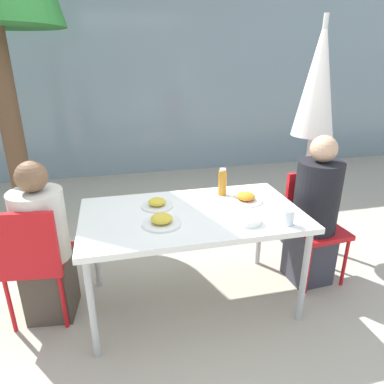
{
  "coord_description": "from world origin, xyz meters",
  "views": [
    {
      "loc": [
        -0.49,
        -2.08,
        1.74
      ],
      "look_at": [
        0.0,
        0.0,
        0.9
      ],
      "focal_mm": 32.0,
      "sensor_mm": 36.0,
      "label": 1
    }
  ],
  "objects_px": {
    "bottle": "(222,182)",
    "drinking_cup": "(289,217)",
    "chair_right": "(312,217)",
    "chair_left": "(33,256)",
    "closed_umbrella": "(317,88)",
    "person_left": "(44,248)",
    "person_right": "(314,216)",
    "salad_bowl": "(248,220)"
  },
  "relations": [
    {
      "from": "chair_left",
      "to": "drinking_cup",
      "type": "relative_size",
      "value": 8.68
    },
    {
      "from": "person_right",
      "to": "chair_right",
      "type": "bearing_deg",
      "value": -122.04
    },
    {
      "from": "person_left",
      "to": "person_right",
      "type": "relative_size",
      "value": 0.94
    },
    {
      "from": "chair_left",
      "to": "person_left",
      "type": "distance_m",
      "value": 0.1
    },
    {
      "from": "chair_left",
      "to": "drinking_cup",
      "type": "xyz_separation_m",
      "value": [
        1.62,
        -0.36,
        0.28
      ]
    },
    {
      "from": "bottle",
      "to": "salad_bowl",
      "type": "height_order",
      "value": "bottle"
    },
    {
      "from": "bottle",
      "to": "drinking_cup",
      "type": "height_order",
      "value": "bottle"
    },
    {
      "from": "drinking_cup",
      "to": "salad_bowl",
      "type": "height_order",
      "value": "drinking_cup"
    },
    {
      "from": "chair_right",
      "to": "closed_umbrella",
      "type": "distance_m",
      "value": 1.12
    },
    {
      "from": "chair_left",
      "to": "closed_umbrella",
      "type": "distance_m",
      "value": 2.59
    },
    {
      "from": "chair_right",
      "to": "drinking_cup",
      "type": "xyz_separation_m",
      "value": [
        -0.5,
        -0.47,
        0.28
      ]
    },
    {
      "from": "chair_left",
      "to": "chair_right",
      "type": "height_order",
      "value": "same"
    },
    {
      "from": "person_right",
      "to": "chair_left",
      "type": "bearing_deg",
      "value": -3.14
    },
    {
      "from": "salad_bowl",
      "to": "person_right",
      "type": "bearing_deg",
      "value": 23.93
    },
    {
      "from": "person_right",
      "to": "closed_umbrella",
      "type": "xyz_separation_m",
      "value": [
        0.26,
        0.59,
        0.92
      ]
    },
    {
      "from": "person_left",
      "to": "drinking_cup",
      "type": "distance_m",
      "value": 1.64
    },
    {
      "from": "person_right",
      "to": "salad_bowl",
      "type": "height_order",
      "value": "person_right"
    },
    {
      "from": "chair_right",
      "to": "bottle",
      "type": "xyz_separation_m",
      "value": [
        -0.75,
        0.11,
        0.33
      ]
    },
    {
      "from": "person_left",
      "to": "bottle",
      "type": "xyz_separation_m",
      "value": [
        1.31,
        0.14,
        0.31
      ]
    },
    {
      "from": "chair_left",
      "to": "salad_bowl",
      "type": "relative_size",
      "value": 5.34
    },
    {
      "from": "chair_right",
      "to": "closed_umbrella",
      "type": "relative_size",
      "value": 0.43
    },
    {
      "from": "chair_left",
      "to": "closed_umbrella",
      "type": "height_order",
      "value": "closed_umbrella"
    },
    {
      "from": "bottle",
      "to": "salad_bowl",
      "type": "bearing_deg",
      "value": -88.68
    },
    {
      "from": "chair_right",
      "to": "drinking_cup",
      "type": "height_order",
      "value": "chair_right"
    },
    {
      "from": "bottle",
      "to": "drinking_cup",
      "type": "distance_m",
      "value": 0.64
    },
    {
      "from": "chair_right",
      "to": "salad_bowl",
      "type": "distance_m",
      "value": 0.87
    },
    {
      "from": "chair_left",
      "to": "drinking_cup",
      "type": "distance_m",
      "value": 1.68
    },
    {
      "from": "person_left",
      "to": "salad_bowl",
      "type": "bearing_deg",
      "value": -8.56
    },
    {
      "from": "person_right",
      "to": "bottle",
      "type": "xyz_separation_m",
      "value": [
        -0.7,
        0.2,
        0.27
      ]
    },
    {
      "from": "closed_umbrella",
      "to": "salad_bowl",
      "type": "distance_m",
      "value": 1.49
    },
    {
      "from": "chair_left",
      "to": "person_right",
      "type": "height_order",
      "value": "person_right"
    },
    {
      "from": "drinking_cup",
      "to": "salad_bowl",
      "type": "distance_m",
      "value": 0.25
    },
    {
      "from": "chair_right",
      "to": "bottle",
      "type": "bearing_deg",
      "value": -12.37
    },
    {
      "from": "chair_left",
      "to": "person_left",
      "type": "relative_size",
      "value": 0.77
    },
    {
      "from": "person_left",
      "to": "person_right",
      "type": "xyz_separation_m",
      "value": [
        2.01,
        -0.05,
        0.04
      ]
    },
    {
      "from": "chair_left",
      "to": "chair_right",
      "type": "relative_size",
      "value": 1.0
    },
    {
      "from": "person_right",
      "to": "bottle",
      "type": "relative_size",
      "value": 5.75
    },
    {
      "from": "salad_bowl",
      "to": "closed_umbrella",
      "type": "bearing_deg",
      "value": 43.3
    },
    {
      "from": "closed_umbrella",
      "to": "bottle",
      "type": "distance_m",
      "value": 1.22
    },
    {
      "from": "chair_right",
      "to": "bottle",
      "type": "height_order",
      "value": "bottle"
    },
    {
      "from": "person_left",
      "to": "chair_right",
      "type": "bearing_deg",
      "value": 7.54
    },
    {
      "from": "bottle",
      "to": "drinking_cup",
      "type": "relative_size",
      "value": 2.08
    }
  ]
}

